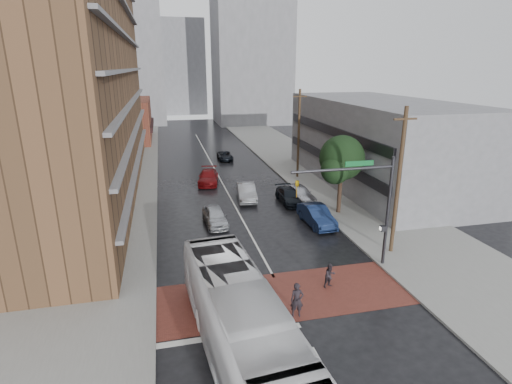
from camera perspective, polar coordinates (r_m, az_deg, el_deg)
ground at (r=22.89m, az=4.35°, el=-15.16°), size 160.00×160.00×0.00m
crosswalk at (r=23.29m, az=3.98°, el=-14.49°), size 14.00×5.00×0.02m
sidewalk_west at (r=45.36m, az=-19.59°, el=0.80°), size 9.00×90.00×0.15m
sidewalk_east at (r=48.31m, az=8.57°, el=2.62°), size 9.00×90.00×0.15m
apartment_block at (r=43.10m, az=-25.16°, el=18.17°), size 10.00×44.00×28.00m
storefront_west at (r=73.11m, az=-18.02°, el=9.74°), size 8.00×16.00×7.00m
building_east at (r=45.13m, az=17.13°, el=6.75°), size 11.00×26.00×9.00m
distant_tower_west at (r=96.72m, az=-18.92°, el=18.81°), size 18.00×16.00×32.00m
distant_tower_east at (r=92.68m, az=-0.70°, el=21.02°), size 16.00×14.00×36.00m
distant_tower_center at (r=113.48m, az=-10.58°, el=17.07°), size 12.00×10.00×24.00m
street_tree at (r=34.50m, az=12.14°, el=4.39°), size 4.20×4.10×6.90m
signal_mast at (r=25.14m, az=15.71°, el=-0.77°), size 6.50×0.30×7.20m
utility_pole_near at (r=27.73m, az=19.68°, el=1.43°), size 1.60×0.26×10.00m
utility_pole_far at (r=45.41m, az=6.12°, el=8.30°), size 1.60×0.26×10.00m
transit_bus at (r=18.11m, az=-2.24°, el=-18.17°), size 4.09×12.98×3.56m
pedestrian_a at (r=21.22m, az=5.87°, el=-15.12°), size 0.75×0.56×1.86m
pedestrian_b at (r=24.03m, az=10.52°, el=-11.66°), size 0.85×0.74×1.48m
car_travel_a at (r=32.54m, az=-5.86°, el=-3.49°), size 1.94×4.34×1.45m
car_travel_b at (r=38.40m, az=-1.39°, el=0.01°), size 2.15×4.92×1.57m
car_travel_c at (r=44.11m, az=-6.84°, el=2.15°), size 2.89×5.36×1.48m
suv_travel at (r=55.29m, az=-4.45°, el=5.18°), size 1.96×4.14×1.14m
car_parked_near at (r=32.73m, az=8.64°, el=-3.35°), size 1.90×4.88×1.58m
car_parked_mid at (r=37.74m, az=4.79°, el=-0.57°), size 1.88×4.54×1.31m
car_parked_far at (r=38.25m, az=6.26°, el=-0.17°), size 2.40×4.79×1.57m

